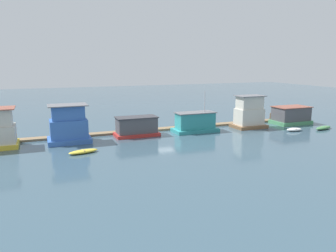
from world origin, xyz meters
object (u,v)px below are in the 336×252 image
(houseboat_blue, at_px, (69,126))
(houseboat_teal, at_px, (195,123))
(dinghy_white, at_px, (294,130))
(dinghy_green, at_px, (323,128))
(houseboat_green, at_px, (291,115))
(dinghy_yellow, at_px, (83,151))
(houseboat_brown, at_px, (249,113))
(mooring_post_far_right, at_px, (270,118))
(houseboat_red, at_px, (137,127))

(houseboat_blue, relative_size, houseboat_teal, 0.81)
(dinghy_white, height_order, dinghy_green, dinghy_green)
(houseboat_green, xyz_separation_m, dinghy_yellow, (-36.46, -5.90, -1.25))
(houseboat_brown, relative_size, dinghy_white, 1.96)
(houseboat_teal, relative_size, mooring_post_far_right, 4.09)
(houseboat_teal, height_order, houseboat_brown, houseboat_teal)
(houseboat_blue, relative_size, dinghy_green, 1.41)
(dinghy_green, bearing_deg, dinghy_white, 172.74)
(houseboat_green, height_order, mooring_post_far_right, houseboat_green)
(houseboat_red, bearing_deg, houseboat_brown, -3.00)
(mooring_post_far_right, bearing_deg, houseboat_blue, -176.84)
(houseboat_teal, bearing_deg, dinghy_yellow, -161.06)
(houseboat_blue, height_order, dinghy_yellow, houseboat_blue)
(dinghy_white, bearing_deg, dinghy_yellow, -178.79)
(houseboat_brown, distance_m, houseboat_green, 8.93)
(houseboat_teal, distance_m, dinghy_white, 15.67)
(houseboat_brown, xyz_separation_m, dinghy_green, (10.30, -5.77, -2.12))
(houseboat_brown, distance_m, dinghy_yellow, 28.25)
(dinghy_white, bearing_deg, houseboat_blue, 170.44)
(houseboat_brown, bearing_deg, houseboat_red, 177.00)
(dinghy_yellow, relative_size, dinghy_green, 0.93)
(houseboat_blue, relative_size, houseboat_green, 0.88)
(houseboat_blue, height_order, dinghy_white, houseboat_blue)
(houseboat_green, xyz_separation_m, dinghy_white, (-3.93, -5.21, -1.22))
(houseboat_blue, xyz_separation_m, dinghy_yellow, (1.00, -6.34, -2.04))
(houseboat_red, relative_size, mooring_post_far_right, 3.78)
(houseboat_blue, height_order, mooring_post_far_right, houseboat_blue)
(houseboat_blue, distance_m, dinghy_green, 39.43)
(houseboat_red, distance_m, dinghy_white, 24.70)
(dinghy_white, bearing_deg, mooring_post_far_right, 78.98)
(houseboat_brown, distance_m, mooring_post_far_right, 7.06)
(houseboat_teal, xyz_separation_m, dinghy_green, (20.00, -6.13, -1.15))
(dinghy_white, distance_m, dinghy_green, 5.39)
(dinghy_yellow, distance_m, dinghy_green, 37.87)
(houseboat_brown, height_order, mooring_post_far_right, houseboat_brown)
(houseboat_blue, distance_m, dinghy_white, 34.05)
(houseboat_red, xyz_separation_m, dinghy_white, (23.92, -6.08, -1.10))
(houseboat_red, relative_size, dinghy_white, 2.37)
(houseboat_blue, xyz_separation_m, houseboat_green, (37.46, -0.44, -0.79))
(dinghy_yellow, bearing_deg, mooring_post_far_right, 13.67)
(dinghy_green, height_order, mooring_post_far_right, mooring_post_far_right)
(houseboat_blue, distance_m, dinghy_yellow, 6.73)
(dinghy_white, bearing_deg, houseboat_green, 52.96)
(houseboat_teal, height_order, mooring_post_far_right, houseboat_teal)
(houseboat_teal, height_order, dinghy_yellow, houseboat_teal)
(houseboat_teal, height_order, dinghy_white, houseboat_teal)
(dinghy_green, relative_size, mooring_post_far_right, 2.34)
(houseboat_teal, xyz_separation_m, mooring_post_far_right, (16.13, 2.14, -0.56))
(dinghy_white, bearing_deg, houseboat_brown, 134.23)
(mooring_post_far_right, bearing_deg, houseboat_red, -176.62)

